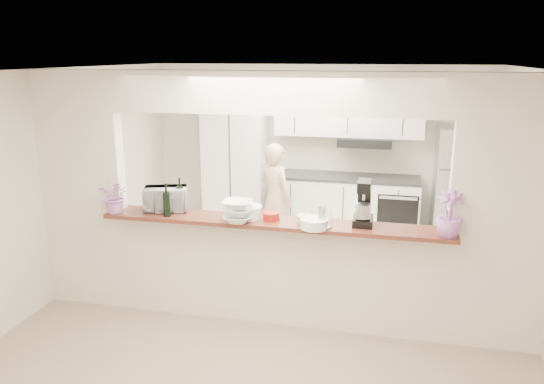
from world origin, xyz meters
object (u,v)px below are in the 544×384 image
(toaster_oven, at_px, (166,199))
(person, at_px, (275,199))
(stand_mixer, at_px, (364,205))
(refrigerator, at_px, (462,189))

(toaster_oven, relative_size, person, 0.29)
(stand_mixer, height_order, person, stand_mixer)
(toaster_oven, height_order, stand_mixer, stand_mixer)
(stand_mixer, xyz_separation_m, person, (-1.27, 1.91, -0.53))
(person, bearing_deg, stand_mixer, 156.49)
(toaster_oven, distance_m, stand_mixer, 2.00)
(refrigerator, distance_m, stand_mixer, 2.91)
(refrigerator, xyz_separation_m, stand_mixer, (-1.20, -2.61, 0.43))
(refrigerator, relative_size, stand_mixer, 3.98)
(toaster_oven, height_order, person, person)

